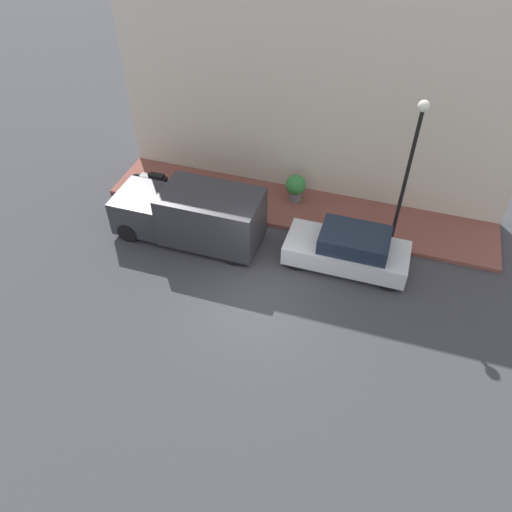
% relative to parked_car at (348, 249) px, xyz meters
% --- Properties ---
extents(ground_plane, '(60.00, 60.00, 0.00)m').
position_rel_parked_car_xyz_m(ground_plane, '(-2.37, 2.31, -0.68)').
color(ground_plane, '#38383D').
extents(sidewalk, '(2.52, 14.53, 0.15)m').
position_rel_parked_car_xyz_m(sidewalk, '(2.37, 2.31, -0.60)').
color(sidewalk, brown).
rests_on(sidewalk, ground_plane).
extents(building_facade, '(0.30, 14.53, 7.57)m').
position_rel_parked_car_xyz_m(building_facade, '(3.79, 2.31, 3.11)').
color(building_facade, beige).
rests_on(building_facade, ground_plane).
extents(parked_car, '(1.69, 4.01, 1.41)m').
position_rel_parked_car_xyz_m(parked_car, '(0.00, 0.00, 0.00)').
color(parked_car, silver).
rests_on(parked_car, ground_plane).
extents(delivery_van, '(1.96, 5.14, 2.01)m').
position_rel_parked_car_xyz_m(delivery_van, '(-0.27, 5.45, 0.35)').
color(delivery_van, '#2D2D33').
rests_on(delivery_van, ground_plane).
extents(motorcycle_blue, '(0.30, 1.98, 0.81)m').
position_rel_parked_car_xyz_m(motorcycle_blue, '(1.74, 4.63, -0.08)').
color(motorcycle_blue, navy).
rests_on(motorcycle_blue, sidewalk).
extents(motorcycle_black, '(0.30, 2.01, 0.78)m').
position_rel_parked_car_xyz_m(motorcycle_black, '(1.67, 7.85, -0.09)').
color(motorcycle_black, black).
rests_on(motorcycle_black, sidewalk).
extents(streetlamp, '(0.34, 0.34, 5.27)m').
position_rel_parked_car_xyz_m(streetlamp, '(1.37, -1.28, 2.88)').
color(streetlamp, black).
rests_on(streetlamp, sidewalk).
extents(potted_plant, '(0.77, 0.77, 1.07)m').
position_rel_parked_car_xyz_m(potted_plant, '(2.78, 2.50, 0.09)').
color(potted_plant, slate).
rests_on(potted_plant, sidewalk).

